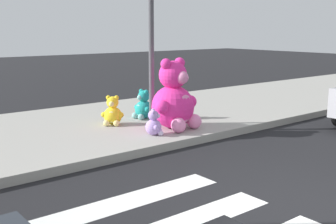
{
  "coord_description": "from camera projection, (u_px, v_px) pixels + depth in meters",
  "views": [
    {
      "loc": [
        -4.09,
        -2.58,
        2.11
      ],
      "look_at": [
        0.8,
        3.6,
        0.55
      ],
      "focal_mm": 45.16,
      "sensor_mm": 36.0,
      "label": 1
    }
  ],
  "objects": [
    {
      "name": "plush_teal",
      "position": [
        143.0,
        107.0,
        9.34
      ],
      "size": [
        0.44,
        0.5,
        0.65
      ],
      "color": "teal",
      "rests_on": "sidewalk"
    },
    {
      "name": "plush_pink_large",
      "position": [
        174.0,
        101.0,
        8.36
      ],
      "size": [
        1.07,
        0.97,
        1.4
      ],
      "color": "#F22D93",
      "rests_on": "sidewalk"
    },
    {
      "name": "sidewalk",
      "position": [
        91.0,
        127.0,
        8.87
      ],
      "size": [
        28.0,
        4.4,
        0.15
      ],
      "primitive_type": "cube",
      "color": "#9E9B93",
      "rests_on": "ground_plane"
    },
    {
      "name": "plush_lavender",
      "position": [
        154.0,
        125.0,
        7.88
      ],
      "size": [
        0.36,
        0.34,
        0.49
      ],
      "color": "#B28CD8",
      "rests_on": "sidewalk"
    },
    {
      "name": "plush_white",
      "position": [
        186.0,
        109.0,
        9.37
      ],
      "size": [
        0.38,
        0.33,
        0.49
      ],
      "color": "white",
      "rests_on": "sidewalk"
    },
    {
      "name": "plush_yellow",
      "position": [
        113.0,
        113.0,
        8.71
      ],
      "size": [
        0.44,
        0.44,
        0.61
      ],
      "color": "yellow",
      "rests_on": "sidewalk"
    },
    {
      "name": "ground_plane",
      "position": [
        307.0,
        214.0,
        4.89
      ],
      "size": [
        60.0,
        60.0,
        0.0
      ],
      "primitive_type": "plane",
      "color": "black"
    },
    {
      "name": "sign_pole",
      "position": [
        151.0,
        42.0,
        8.52
      ],
      "size": [
        0.56,
        0.11,
        3.2
      ],
      "color": "#4C4C51",
      "rests_on": "sidewalk"
    }
  ]
}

